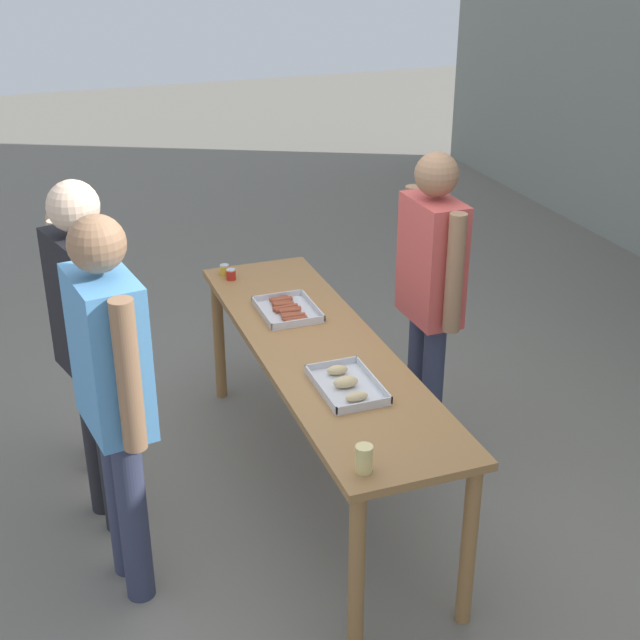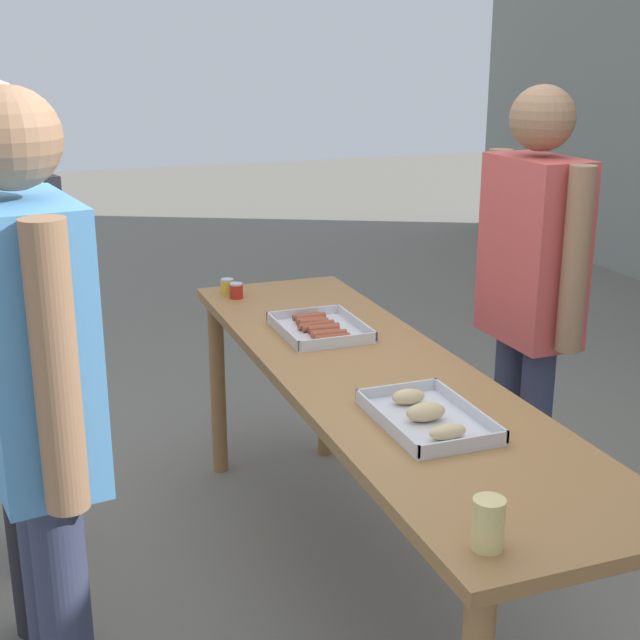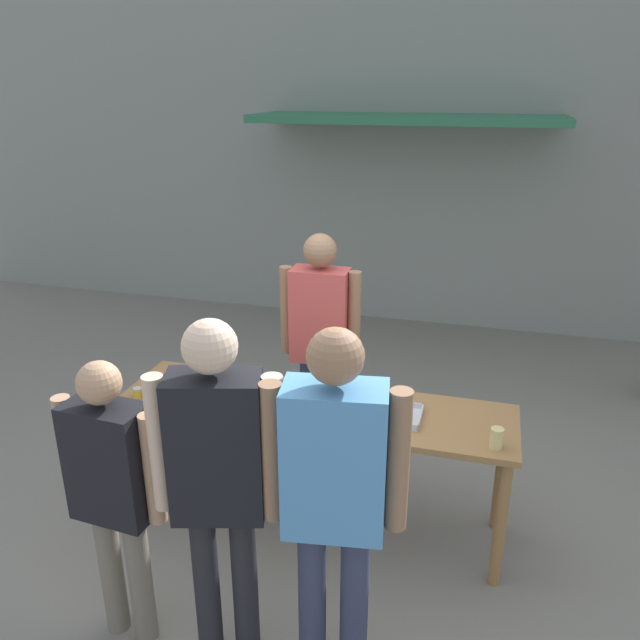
{
  "view_description": "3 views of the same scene",
  "coord_description": "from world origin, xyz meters",
  "px_view_note": "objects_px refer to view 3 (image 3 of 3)",
  "views": [
    {
      "loc": [
        3.82,
        -1.39,
        2.96
      ],
      "look_at": [
        0.0,
        0.0,
        1.03
      ],
      "focal_mm": 50.0,
      "sensor_mm": 36.0,
      "label": 1
    },
    {
      "loc": [
        2.56,
        -1.14,
        1.92
      ],
      "look_at": [
        -0.44,
        -0.03,
        0.93
      ],
      "focal_mm": 50.0,
      "sensor_mm": 36.0,
      "label": 2
    },
    {
      "loc": [
        0.96,
        -3.3,
        2.74
      ],
      "look_at": [
        -0.16,
        0.7,
        1.16
      ],
      "focal_mm": 35.0,
      "sensor_mm": 36.0,
      "label": 3
    }
  ],
  "objects_px": {
    "person_customer_holding_hotdog": "(113,483)",
    "condiment_jar_mustard": "(138,393)",
    "condiment_jar_ketchup": "(151,393)",
    "person_customer_waiting_in_line": "(218,471)",
    "food_tray_sausages": "(246,395)",
    "beer_cup": "(497,438)",
    "person_server_behind_table": "(320,331)",
    "person_customer_with_cup": "(334,486)",
    "food_tray_buns": "(385,413)"
  },
  "relations": [
    {
      "from": "condiment_jar_mustard",
      "to": "person_customer_holding_hotdog",
      "type": "xyz_separation_m",
      "value": [
        0.42,
        -0.91,
        0.03
      ]
    },
    {
      "from": "food_tray_buns",
      "to": "condiment_jar_mustard",
      "type": "distance_m",
      "value": 1.56
    },
    {
      "from": "food_tray_buns",
      "to": "person_customer_waiting_in_line",
      "type": "xyz_separation_m",
      "value": [
        -0.58,
        -1.1,
        0.21
      ]
    },
    {
      "from": "condiment_jar_ketchup",
      "to": "person_customer_waiting_in_line",
      "type": "height_order",
      "value": "person_customer_waiting_in_line"
    },
    {
      "from": "food_tray_sausages",
      "to": "food_tray_buns",
      "type": "relative_size",
      "value": 0.91
    },
    {
      "from": "food_tray_buns",
      "to": "person_customer_holding_hotdog",
      "type": "bearing_deg",
      "value": -135.79
    },
    {
      "from": "condiment_jar_mustard",
      "to": "beer_cup",
      "type": "bearing_deg",
      "value": 0.19
    },
    {
      "from": "condiment_jar_mustard",
      "to": "person_customer_holding_hotdog",
      "type": "distance_m",
      "value": 1.01
    },
    {
      "from": "food_tray_buns",
      "to": "condiment_jar_mustard",
      "type": "relative_size",
      "value": 6.45
    },
    {
      "from": "person_server_behind_table",
      "to": "person_customer_waiting_in_line",
      "type": "bearing_deg",
      "value": -90.16
    },
    {
      "from": "food_tray_buns",
      "to": "condiment_jar_ketchup",
      "type": "relative_size",
      "value": 6.45
    },
    {
      "from": "beer_cup",
      "to": "person_server_behind_table",
      "type": "bearing_deg",
      "value": 144.03
    },
    {
      "from": "food_tray_sausages",
      "to": "condiment_jar_mustard",
      "type": "relative_size",
      "value": 5.84
    },
    {
      "from": "food_tray_sausages",
      "to": "beer_cup",
      "type": "distance_m",
      "value": 1.55
    },
    {
      "from": "person_customer_with_cup",
      "to": "condiment_jar_ketchup",
      "type": "bearing_deg",
      "value": -40.59
    },
    {
      "from": "person_server_behind_table",
      "to": "person_customer_holding_hotdog",
      "type": "relative_size",
      "value": 1.13
    },
    {
      "from": "condiment_jar_mustard",
      "to": "person_customer_with_cup",
      "type": "bearing_deg",
      "value": -30.07
    },
    {
      "from": "condiment_jar_ketchup",
      "to": "person_customer_holding_hotdog",
      "type": "distance_m",
      "value": 0.99
    },
    {
      "from": "condiment_jar_ketchup",
      "to": "food_tray_sausages",
      "type": "bearing_deg",
      "value": 16.63
    },
    {
      "from": "beer_cup",
      "to": "food_tray_sausages",
      "type": "bearing_deg",
      "value": 173.23
    },
    {
      "from": "food_tray_sausages",
      "to": "person_customer_with_cup",
      "type": "bearing_deg",
      "value": -51.38
    },
    {
      "from": "food_tray_buns",
      "to": "beer_cup",
      "type": "height_order",
      "value": "beer_cup"
    },
    {
      "from": "person_customer_holding_hotdog",
      "to": "person_customer_waiting_in_line",
      "type": "xyz_separation_m",
      "value": [
        0.56,
        0.01,
        0.17
      ]
    },
    {
      "from": "beer_cup",
      "to": "person_customer_holding_hotdog",
      "type": "xyz_separation_m",
      "value": [
        -1.78,
        -0.92,
        0.0
      ]
    },
    {
      "from": "person_server_behind_table",
      "to": "beer_cup",
      "type": "bearing_deg",
      "value": -37.13
    },
    {
      "from": "food_tray_buns",
      "to": "person_customer_holding_hotdog",
      "type": "distance_m",
      "value": 1.58
    },
    {
      "from": "condiment_jar_mustard",
      "to": "beer_cup",
      "type": "distance_m",
      "value": 2.2
    },
    {
      "from": "person_server_behind_table",
      "to": "person_customer_with_cup",
      "type": "bearing_deg",
      "value": -73.7
    },
    {
      "from": "person_server_behind_table",
      "to": "person_customer_holding_hotdog",
      "type": "distance_m",
      "value": 1.91
    },
    {
      "from": "condiment_jar_ketchup",
      "to": "person_customer_waiting_in_line",
      "type": "distance_m",
      "value": 1.3
    },
    {
      "from": "beer_cup",
      "to": "person_customer_with_cup",
      "type": "relative_size",
      "value": 0.06
    },
    {
      "from": "person_customer_holding_hotdog",
      "to": "condiment_jar_mustard",
      "type": "bearing_deg",
      "value": -60.88
    },
    {
      "from": "person_server_behind_table",
      "to": "person_customer_waiting_in_line",
      "type": "height_order",
      "value": "person_customer_waiting_in_line"
    },
    {
      "from": "food_tray_buns",
      "to": "condiment_jar_mustard",
      "type": "bearing_deg",
      "value": -173.1
    },
    {
      "from": "person_customer_holding_hotdog",
      "to": "food_tray_sausages",
      "type": "bearing_deg",
      "value": -97.72
    },
    {
      "from": "person_customer_holding_hotdog",
      "to": "beer_cup",
      "type": "bearing_deg",
      "value": -148.03
    },
    {
      "from": "person_customer_with_cup",
      "to": "person_customer_waiting_in_line",
      "type": "relative_size",
      "value": 1.0
    },
    {
      "from": "food_tray_sausages",
      "to": "food_tray_buns",
      "type": "distance_m",
      "value": 0.89
    },
    {
      "from": "food_tray_sausages",
      "to": "person_customer_waiting_in_line",
      "type": "height_order",
      "value": "person_customer_waiting_in_line"
    },
    {
      "from": "food_tray_buns",
      "to": "person_customer_waiting_in_line",
      "type": "distance_m",
      "value": 1.26
    },
    {
      "from": "food_tray_sausages",
      "to": "beer_cup",
      "type": "height_order",
      "value": "beer_cup"
    },
    {
      "from": "food_tray_buns",
      "to": "beer_cup",
      "type": "xyz_separation_m",
      "value": [
        0.64,
        -0.18,
        0.04
      ]
    },
    {
      "from": "food_tray_buns",
      "to": "beer_cup",
      "type": "relative_size",
      "value": 3.65
    },
    {
      "from": "condiment_jar_ketchup",
      "to": "person_customer_waiting_in_line",
      "type": "relative_size",
      "value": 0.04
    },
    {
      "from": "condiment_jar_ketchup",
      "to": "person_customer_with_cup",
      "type": "distance_m",
      "value": 1.69
    },
    {
      "from": "condiment_jar_mustard",
      "to": "beer_cup",
      "type": "height_order",
      "value": "beer_cup"
    },
    {
      "from": "person_customer_holding_hotdog",
      "to": "person_customer_waiting_in_line",
      "type": "height_order",
      "value": "person_customer_waiting_in_line"
    },
    {
      "from": "food_tray_sausages",
      "to": "person_server_behind_table",
      "type": "bearing_deg",
      "value": 68.46
    },
    {
      "from": "beer_cup",
      "to": "person_customer_with_cup",
      "type": "bearing_deg",
      "value": -128.05
    },
    {
      "from": "food_tray_buns",
      "to": "person_customer_with_cup",
      "type": "relative_size",
      "value": 0.23
    }
  ]
}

